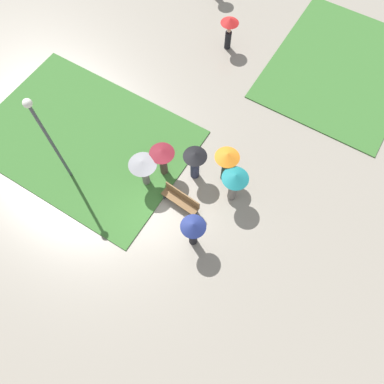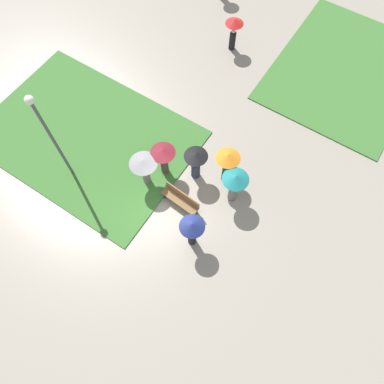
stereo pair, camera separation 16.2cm
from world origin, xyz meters
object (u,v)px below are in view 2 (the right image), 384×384
park_bench (181,199)px  lamp_post (48,130)px  crowd_person_maroon (163,156)px  crowd_person_grey (144,165)px  crowd_person_navy (192,230)px  crowd_person_orange (227,161)px  crowd_person_teal (235,182)px  lone_walker_far_path (234,28)px  crowd_person_black (196,161)px

park_bench → lamp_post: bearing=-159.8°
crowd_person_maroon → crowd_person_grey: bearing=31.9°
crowd_person_navy → crowd_person_orange: 3.18m
crowd_person_orange → crowd_person_maroon: (-2.36, -1.12, -0.19)m
crowd_person_teal → crowd_person_maroon: size_ratio=1.08×
park_bench → crowd_person_navy: size_ratio=0.89×
park_bench → crowd_person_grey: crowd_person_grey is taller
crowd_person_teal → crowd_person_maroon: crowd_person_teal is taller
crowd_person_navy → crowd_person_grey: bearing=12.5°
park_bench → crowd_person_grey: bearing=-178.3°
crowd_person_navy → crowd_person_teal: 2.56m
crowd_person_orange → lone_walker_far_path: size_ratio=1.11×
lamp_post → crowd_person_navy: lamp_post is taller
crowd_person_black → crowd_person_teal: 1.88m
crowd_person_grey → crowd_person_black: crowd_person_black is taller
crowd_person_teal → park_bench: bearing=155.6°
crowd_person_black → park_bench: bearing=61.4°
lamp_post → crowd_person_orange: lamp_post is taller
crowd_person_orange → crowd_person_maroon: size_ratio=1.12×
crowd_person_navy → crowd_person_teal: bearing=-63.7°
crowd_person_orange → crowd_person_maroon: bearing=57.4°
park_bench → crowd_person_black: size_ratio=0.95×
park_bench → lone_walker_far_path: (-2.74, 8.86, 0.81)m
lamp_post → crowd_person_grey: size_ratio=2.82×
crowd_person_teal → crowd_person_orange: bearing=73.4°
crowd_person_navy → crowd_person_maroon: bearing=-2.7°
crowd_person_teal → lone_walker_far_path: bearing=55.2°
lamp_post → park_bench: bearing=15.6°
lone_walker_far_path → crowd_person_black: bearing=158.2°
crowd_person_orange → lone_walker_far_path: (-3.65, 6.83, -0.20)m
crowd_person_navy → lone_walker_far_path: size_ratio=1.07×
lamp_post → crowd_person_orange: 6.87m
crowd_person_maroon → crowd_person_teal: bearing=156.1°
crowd_person_black → crowd_person_maroon: bearing=-12.3°
crowd_person_teal → crowd_person_black: bearing=112.3°
lamp_post → crowd_person_teal: lamp_post is taller
crowd_person_navy → crowd_person_maroon: crowd_person_navy is taller
crowd_person_grey → crowd_person_black: 2.12m
crowd_person_navy → crowd_person_maroon: size_ratio=1.08×
crowd_person_grey → crowd_person_teal: (3.45, 1.30, 0.03)m
crowd_person_orange → crowd_person_teal: size_ratio=1.04×
crowd_person_maroon → crowd_person_orange: bearing=172.4°
lamp_post → crowd_person_teal: (6.45, 2.74, -1.76)m
crowd_person_black → crowd_person_maroon: crowd_person_black is taller
lone_walker_far_path → crowd_person_orange: bearing=167.6°
crowd_person_maroon → lone_walker_far_path: 8.06m
lamp_post → crowd_person_teal: 7.23m
lamp_post → crowd_person_teal: size_ratio=2.60×
crowd_person_grey → crowd_person_navy: (3.10, -1.23, -0.03)m
crowd_person_grey → crowd_person_navy: bearing=71.2°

